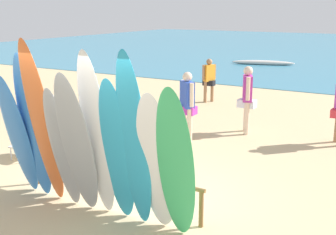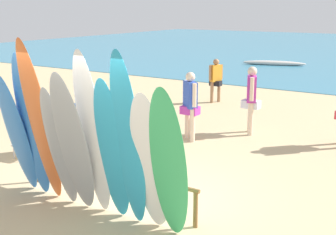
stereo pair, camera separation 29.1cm
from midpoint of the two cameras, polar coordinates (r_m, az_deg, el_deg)
ground at (r=20.20m, az=17.41°, el=4.12°), size 60.00×60.00×0.00m
surfboard_rack at (r=7.54m, az=-8.38°, el=-7.14°), size 3.44×0.07×0.60m
surfboard_blue_0 at (r=8.04m, az=-19.31°, el=-2.16°), size 0.55×0.63×2.13m
surfboard_blue_1 at (r=7.77m, az=-17.64°, el=-1.20°), size 0.54×0.50×2.49m
surfboard_orange_2 at (r=7.46m, az=-16.61°, el=-0.75°), size 0.55×0.67×2.73m
surfboard_grey_3 at (r=7.29m, az=-14.25°, el=-3.85°), size 0.47×0.56×2.02m
surfboard_grey_4 at (r=6.97m, az=-12.55°, el=-3.40°), size 0.60×0.72×2.29m
surfboard_white_5 at (r=6.85m, az=-10.19°, el=-2.24°), size 0.54×0.54×2.60m
surfboard_teal_6 at (r=6.69m, az=-7.67°, el=-4.21°), size 0.53×0.50×2.22m
surfboard_teal_7 at (r=6.40m, az=-5.58°, el=-3.05°), size 0.51×0.54×2.64m
surfboard_white_8 at (r=6.34m, az=-2.79°, el=-5.78°), size 0.60×0.54×2.09m
surfboard_green_9 at (r=6.12m, az=-0.39°, el=-5.95°), size 0.57×0.47×2.20m
beachgoer_near_rack at (r=10.87m, az=1.66°, el=2.06°), size 0.51×0.43×1.66m
beachgoer_strolling at (r=11.64m, az=9.21°, el=2.82°), size 0.45×0.61×1.72m
beachgoer_photographing at (r=15.38m, az=4.63°, el=5.06°), size 0.38×0.51×1.47m
beach_chair_red at (r=11.80m, az=-13.56°, el=-0.06°), size 0.57×0.78×0.79m
beach_chair_blue at (r=10.23m, az=-17.82°, el=-2.39°), size 0.60×0.72×0.83m
distant_boat at (r=25.96m, az=11.52°, el=6.76°), size 3.45×1.40×0.28m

